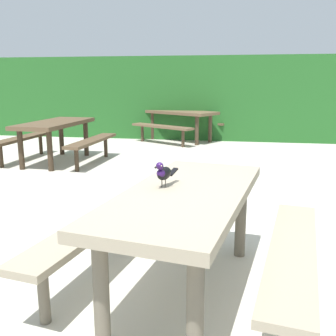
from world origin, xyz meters
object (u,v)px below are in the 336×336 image
object	(u,v)px
picnic_table_foreground	(186,216)
bird_grackle	(163,173)
picnic_table_mid_left	(55,132)
picnic_table_mid_right	(181,118)

from	to	relation	value
picnic_table_foreground	bird_grackle	xyz separation A→B (m)	(-0.16, 0.04, 0.29)
bird_grackle	picnic_table_mid_left	distance (m)	4.86
picnic_table_foreground	picnic_table_mid_left	world-z (taller)	same
picnic_table_foreground	bird_grackle	bearing A→B (deg)	166.25
picnic_table_foreground	bird_grackle	distance (m)	0.33
bird_grackle	picnic_table_foreground	bearing A→B (deg)	-13.75
picnic_table_foreground	picnic_table_mid_right	size ratio (longest dim) A/B	0.84
picnic_table_mid_left	picnic_table_mid_right	bearing A→B (deg)	57.59
bird_grackle	picnic_table_mid_left	xyz separation A→B (m)	(-2.74, 4.00, -0.29)
picnic_table_mid_right	bird_grackle	bearing A→B (deg)	-82.86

